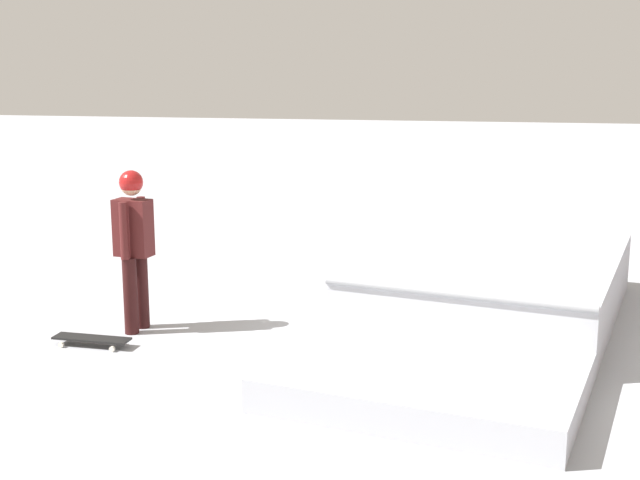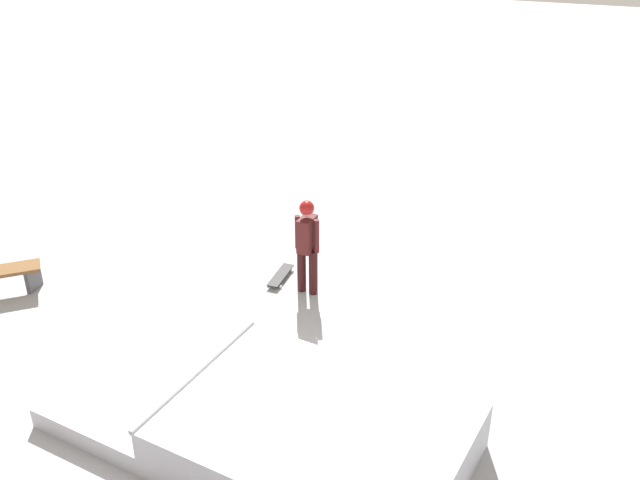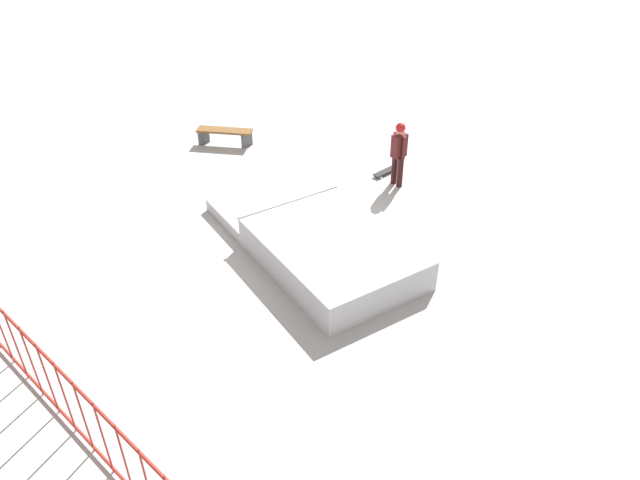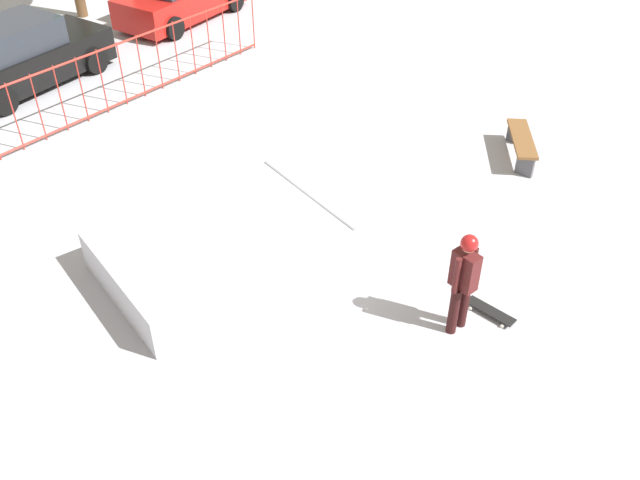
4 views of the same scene
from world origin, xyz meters
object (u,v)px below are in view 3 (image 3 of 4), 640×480
at_px(skater, 399,150).
at_px(park_bench, 225,133).
at_px(skate_ramp, 321,244).
at_px(skateboard, 385,171).

distance_m(skater, park_bench, 5.37).
relative_size(skate_ramp, skater, 3.39).
bearing_deg(skateboard, skater, 69.18).
xyz_separation_m(skater, park_bench, (5.09, 1.59, -0.65)).
bearing_deg(skater, skateboard, -104.69).
xyz_separation_m(skateboard, park_bench, (4.51, 1.85, 0.28)).
relative_size(skater, skateboard, 2.13).
xyz_separation_m(skate_ramp, park_bench, (5.88, -2.07, 0.04)).
relative_size(skater, park_bench, 1.12).
distance_m(skateboard, park_bench, 4.88).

